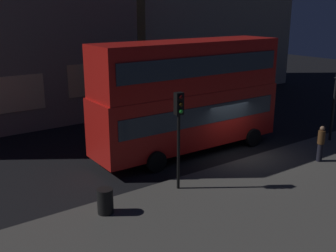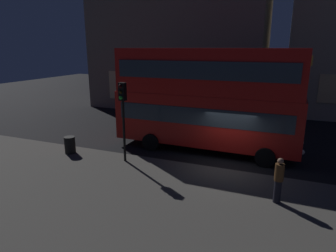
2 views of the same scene
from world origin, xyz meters
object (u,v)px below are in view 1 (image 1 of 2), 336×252
traffic_light_near_kerb (179,121)px  litter_bin (105,201)px  pedestrian (321,143)px  double_decker_bus (189,93)px

traffic_light_near_kerb → litter_bin: size_ratio=4.31×
traffic_light_near_kerb → litter_bin: 4.05m
pedestrian → litter_bin: 10.60m
double_decker_bus → litter_bin: double_decker_bus is taller
traffic_light_near_kerb → pedestrian: (7.21, -1.48, -1.92)m
traffic_light_near_kerb → pedestrian: bearing=-6.6°
double_decker_bus → litter_bin: bearing=-150.8°
double_decker_bus → litter_bin: size_ratio=11.16×
double_decker_bus → traffic_light_near_kerb: bearing=-132.2°
double_decker_bus → pedestrian: size_ratio=5.89×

